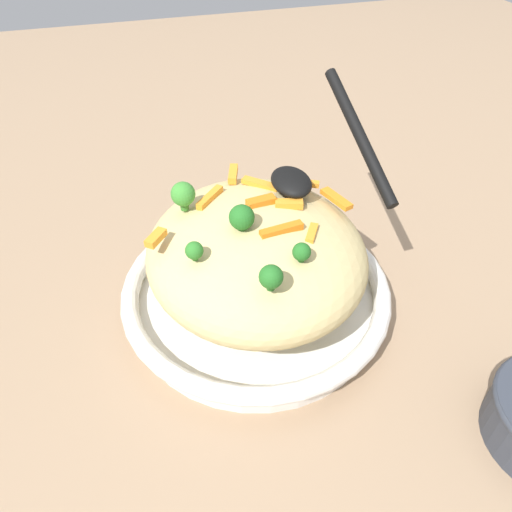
{
  "coord_description": "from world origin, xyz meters",
  "views": [
    {
      "loc": [
        0.35,
        -0.11,
        0.4
      ],
      "look_at": [
        0.0,
        0.0,
        0.08
      ],
      "focal_mm": 33.06,
      "sensor_mm": 36.0,
      "label": 1
    }
  ],
  "objects": [
    {
      "name": "broccoli_floret_4",
      "position": [
        0.06,
        0.02,
        0.13
      ],
      "size": [
        0.02,
        0.02,
        0.02
      ],
      "color": "#205B1C",
      "rests_on": "pasta_mound"
    },
    {
      "name": "serving_spoon",
      "position": [
        -0.04,
        0.08,
        0.15
      ],
      "size": [
        0.15,
        0.1,
        0.09
      ],
      "color": "black",
      "rests_on": "pasta_mound"
    },
    {
      "name": "carrot_piece_2",
      "position": [
        -0.01,
        0.09,
        0.12
      ],
      "size": [
        0.04,
        0.02,
        0.01
      ],
      "primitive_type": "cube",
      "rotation": [
        0.0,
        0.0,
        0.29
      ],
      "color": "orange",
      "rests_on": "pasta_mound"
    },
    {
      "name": "broccoli_floret_3",
      "position": [
        -0.04,
        -0.06,
        0.14
      ],
      "size": [
        0.02,
        0.02,
        0.03
      ],
      "color": "#377928",
      "rests_on": "pasta_mound"
    },
    {
      "name": "carrot_piece_3",
      "position": [
        -0.05,
        -0.03,
        0.13
      ],
      "size": [
        0.03,
        0.03,
        0.01
      ],
      "primitive_type": "cube",
      "rotation": [
        0.0,
        0.0,
        2.36
      ],
      "color": "orange",
      "rests_on": "pasta_mound"
    },
    {
      "name": "carrot_piece_7",
      "position": [
        -0.0,
        -0.1,
        0.12
      ],
      "size": [
        0.02,
        0.02,
        0.01
      ],
      "primitive_type": "cube",
      "rotation": [
        0.0,
        0.0,
        5.57
      ],
      "color": "orange",
      "rests_on": "pasta_mound"
    },
    {
      "name": "ground_plane",
      "position": [
        0.0,
        0.0,
        0.0
      ],
      "size": [
        2.4,
        2.4,
        0.0
      ],
      "primitive_type": "plane",
      "color": "#9E7F60"
    },
    {
      "name": "carrot_piece_0",
      "position": [
        -0.09,
        0.0,
        0.12
      ],
      "size": [
        0.03,
        0.02,
        0.01
      ],
      "primitive_type": "cube",
      "rotation": [
        0.0,
        0.0,
        2.81
      ],
      "color": "orange",
      "rests_on": "pasta_mound"
    },
    {
      "name": "broccoli_floret_0",
      "position": [
        0.09,
        -0.01,
        0.13
      ],
      "size": [
        0.02,
        0.02,
        0.02
      ],
      "color": "#205B1C",
      "rests_on": "pasta_mound"
    },
    {
      "name": "carrot_piece_4",
      "position": [
        -0.05,
        0.06,
        0.12
      ],
      "size": [
        0.03,
        0.04,
        0.01
      ],
      "primitive_type": "cube",
      "rotation": [
        0.0,
        0.0,
        4.23
      ],
      "color": "orange",
      "rests_on": "pasta_mound"
    },
    {
      "name": "pasta_mound",
      "position": [
        0.0,
        0.0,
        0.08
      ],
      "size": [
        0.24,
        0.22,
        0.09
      ],
      "primitive_type": "ellipsoid",
      "color": "#D1BA7A",
      "rests_on": "serving_bowl"
    },
    {
      "name": "broccoli_floret_2",
      "position": [
        0.01,
        -0.02,
        0.14
      ],
      "size": [
        0.02,
        0.02,
        0.03
      ],
      "color": "#205B1C",
      "rests_on": "pasta_mound"
    },
    {
      "name": "carrot_piece_6",
      "position": [
        0.03,
        0.02,
        0.13
      ],
      "size": [
        0.01,
        0.04,
        0.01
      ],
      "primitive_type": "cube",
      "rotation": [
        0.0,
        0.0,
        4.83
      ],
      "color": "orange",
      "rests_on": "pasta_mound"
    },
    {
      "name": "broccoli_floret_1",
      "position": [
        0.04,
        -0.07,
        0.13
      ],
      "size": [
        0.02,
        0.02,
        0.02
      ],
      "color": "#296820",
      "rests_on": "pasta_mound"
    },
    {
      "name": "carrot_piece_8",
      "position": [
        -0.06,
        0.02,
        0.12
      ],
      "size": [
        0.04,
        0.04,
        0.01
      ],
      "primitive_type": "cube",
      "rotation": [
        0.0,
        0.0,
        3.94
      ],
      "color": "orange",
      "rests_on": "pasta_mound"
    },
    {
      "name": "carrot_piece_9",
      "position": [
        0.03,
        0.04,
        0.12
      ],
      "size": [
        0.03,
        0.02,
        0.01
      ],
      "primitive_type": "cube",
      "rotation": [
        0.0,
        0.0,
        5.71
      ],
      "color": "orange",
      "rests_on": "pasta_mound"
    },
    {
      "name": "carrot_piece_1",
      "position": [
        -0.02,
        0.01,
        0.13
      ],
      "size": [
        0.01,
        0.03,
        0.01
      ],
      "primitive_type": "cube",
      "rotation": [
        0.0,
        0.0,
        4.83
      ],
      "color": "orange",
      "rests_on": "pasta_mound"
    },
    {
      "name": "serving_bowl",
      "position": [
        0.0,
        0.0,
        0.02
      ],
      "size": [
        0.29,
        0.29,
        0.04
      ],
      "color": "white",
      "rests_on": "ground_plane"
    },
    {
      "name": "carrot_piece_5",
      "position": [
        -0.01,
        0.04,
        0.13
      ],
      "size": [
        0.02,
        0.03,
        0.01
      ],
      "primitive_type": "cube",
      "rotation": [
        0.0,
        0.0,
        4.41
      ],
      "color": "orange",
      "rests_on": "pasta_mound"
    }
  ]
}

